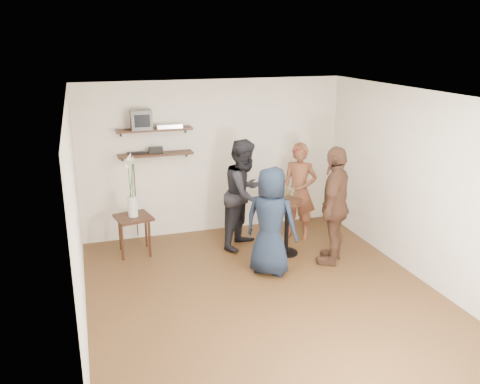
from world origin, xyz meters
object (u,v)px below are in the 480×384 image
(side_table, at_px, (134,222))
(person_dark, at_px, (245,194))
(dvd_deck, at_px, (169,126))
(radio, at_px, (156,150))
(person_plaid, at_px, (299,191))
(person_brown, at_px, (335,206))
(crt_monitor, at_px, (141,120))
(person_navy, at_px, (271,221))
(drinks_table, at_px, (287,220))

(side_table, bearing_deg, person_dark, -6.93)
(dvd_deck, xyz_separation_m, person_dark, (1.04, -0.72, -1.02))
(dvd_deck, distance_m, radio, 0.44)
(radio, height_order, person_plaid, person_plaid)
(person_dark, bearing_deg, person_brown, -88.06)
(crt_monitor, distance_m, radio, 0.54)
(side_table, distance_m, person_brown, 3.07)
(person_navy, bearing_deg, person_plaid, -88.49)
(dvd_deck, relative_size, person_plaid, 0.25)
(drinks_table, xyz_separation_m, person_brown, (0.55, -0.48, 0.32))
(crt_monitor, relative_size, side_table, 0.52)
(person_plaid, bearing_deg, dvd_deck, -160.00)
(person_dark, relative_size, person_brown, 0.99)
(person_plaid, bearing_deg, crt_monitor, -156.96)
(radio, xyz_separation_m, person_dark, (1.27, -0.72, -0.64))
(crt_monitor, height_order, dvd_deck, crt_monitor)
(drinks_table, relative_size, person_plaid, 0.54)
(person_plaid, bearing_deg, person_navy, -91.51)
(radio, bearing_deg, person_dark, -29.52)
(dvd_deck, xyz_separation_m, person_brown, (2.11, -1.71, -1.01))
(drinks_table, distance_m, person_brown, 0.80)
(dvd_deck, relative_size, side_table, 0.65)
(person_plaid, bearing_deg, drinks_table, -90.00)
(dvd_deck, height_order, side_table, dvd_deck)
(radio, distance_m, side_table, 1.22)
(dvd_deck, height_order, person_plaid, dvd_deck)
(crt_monitor, bearing_deg, dvd_deck, 0.00)
(crt_monitor, relative_size, person_dark, 0.18)
(radio, height_order, person_brown, person_brown)
(side_table, relative_size, person_brown, 0.35)
(drinks_table, bearing_deg, radio, 145.45)
(crt_monitor, bearing_deg, person_plaid, -15.08)
(crt_monitor, bearing_deg, person_brown, -33.85)
(dvd_deck, distance_m, person_brown, 2.90)
(dvd_deck, xyz_separation_m, side_table, (-0.69, -0.51, -1.38))
(crt_monitor, distance_m, person_navy, 2.64)
(radio, bearing_deg, person_plaid, -16.39)
(side_table, bearing_deg, drinks_table, -17.78)
(person_navy, bearing_deg, radio, -12.52)
(crt_monitor, height_order, person_brown, crt_monitor)
(drinks_table, xyz_separation_m, person_plaid, (0.45, 0.57, 0.24))
(person_navy, bearing_deg, drinks_table, -90.00)
(dvd_deck, bearing_deg, person_dark, -34.56)
(side_table, distance_m, drinks_table, 2.37)
(side_table, relative_size, drinks_table, 0.70)
(radio, height_order, person_navy, radio)
(radio, relative_size, person_navy, 0.14)
(radio, bearing_deg, dvd_deck, 0.00)
(side_table, bearing_deg, person_navy, -35.61)
(side_table, relative_size, person_dark, 0.35)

